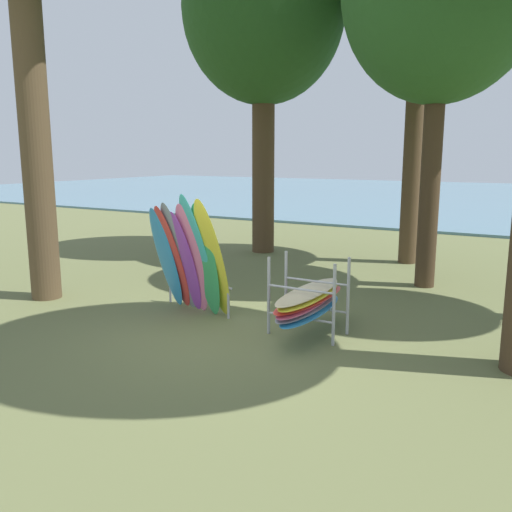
% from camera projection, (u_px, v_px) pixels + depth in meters
% --- Properties ---
extents(ground_plane, '(80.00, 80.00, 0.00)m').
position_uv_depth(ground_plane, '(221.00, 336.00, 8.49)').
color(ground_plane, '#60663D').
extents(lake_water, '(80.00, 36.00, 0.10)m').
position_uv_depth(lake_water, '(485.00, 197.00, 34.99)').
color(lake_water, slate).
rests_on(lake_water, ground).
extents(tree_far_left_back, '(4.46, 4.46, 9.29)m').
position_uv_depth(tree_far_left_back, '(264.00, 11.00, 14.63)').
color(tree_far_left_back, '#4C3823').
rests_on(tree_far_left_back, ground).
extents(leaning_board_pile, '(1.78, 0.92, 2.18)m').
position_uv_depth(leaning_board_pile, '(189.00, 259.00, 9.53)').
color(leaning_board_pile, '#2D8ED1').
rests_on(leaning_board_pile, ground).
extents(board_storage_rack, '(1.15, 2.12, 1.25)m').
position_uv_depth(board_storage_rack, '(309.00, 301.00, 8.51)').
color(board_storage_rack, '#9EA0A5').
rests_on(board_storage_rack, ground).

